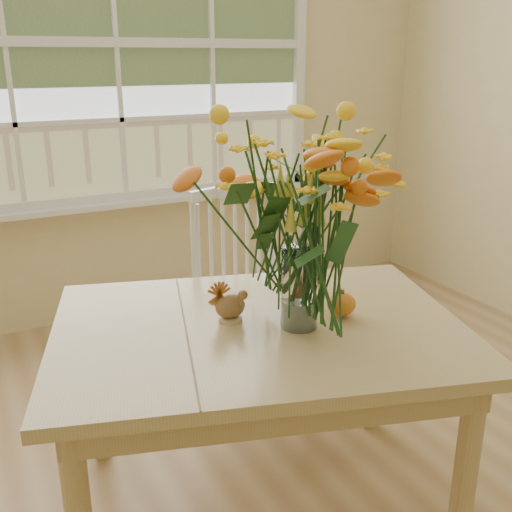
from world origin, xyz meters
TOP-DOWN VIEW (x-y plane):
  - wall_back at (0.00, 2.25)m, footprint 4.00×0.02m
  - window at (0.00, 2.21)m, footprint 2.42×0.12m
  - dining_table at (-0.09, 0.42)m, footprint 1.48×1.24m
  - windsor_chair at (0.20, 1.10)m, footprint 0.43×0.42m
  - flower_vase at (0.02, 0.35)m, footprint 0.54×0.54m
  - pumpkin at (0.18, 0.36)m, footprint 0.09×0.09m
  - turkey_figurine at (-0.16, 0.48)m, footprint 0.10×0.08m
  - dark_gourd at (0.16, 0.60)m, footprint 0.13×0.08m

SIDE VIEW (x-z plane):
  - windsor_chair at x=0.20m, z-range 0.06..0.98m
  - dining_table at x=-0.09m, z-range 0.25..0.93m
  - dark_gourd at x=0.16m, z-range 0.68..0.75m
  - pumpkin at x=0.18m, z-range 0.68..0.76m
  - turkey_figurine at x=-0.16m, z-range 0.67..0.79m
  - flower_vase at x=0.02m, z-range 0.75..1.38m
  - wall_back at x=0.00m, z-range 0.00..2.70m
  - window at x=0.00m, z-range 0.66..2.40m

